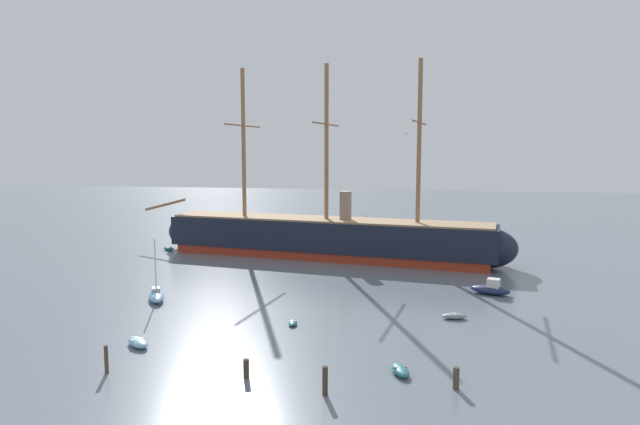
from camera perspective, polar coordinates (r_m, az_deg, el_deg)
The scene contains 14 objects.
tall_ship at distance 82.71m, azimuth 0.68°, elevation -2.61°, with size 60.67×16.04×29.27m.
dinghy_foreground_left at distance 48.87m, azimuth -18.75°, elevation -12.90°, with size 3.05×2.83×0.69m.
dinghy_foreground_right at distance 41.56m, azimuth 8.52°, elevation -16.22°, with size 1.92×2.72×0.59m.
dinghy_near_centre at distance 51.80m, azimuth -2.90°, elevation -11.59°, with size 1.03×1.89×0.43m.
sailboat_mid_left at distance 62.50m, azimuth -16.98°, elevation -8.35°, with size 4.05×5.39×6.91m.
dinghy_mid_right at distance 55.05m, azimuth 14.06°, elevation -10.61°, with size 2.52×1.41×0.56m.
motorboat_alongside_stern at distance 65.07m, azimuth 17.68°, elevation -7.72°, with size 4.77×3.10×1.86m.
dinghy_far_left at distance 92.40m, azimuth -15.75°, elevation -3.71°, with size 2.63×2.12×0.57m.
sailboat_distant_centre at distance 91.79m, azimuth 5.00°, elevation -3.44°, with size 2.56×4.51×5.63m.
mooring_piling_nearest at distance 43.99m, azimuth -21.73°, elevation -14.26°, with size 0.29×0.29×2.10m, color #4C3D2D.
mooring_piling_left_pair at distance 37.75m, azimuth 0.54°, elevation -17.41°, with size 0.37×0.37×2.00m, color #423323.
mooring_piling_right_pair at distance 39.80m, azimuth 14.24°, elevation -16.67°, with size 0.43×0.43×1.55m, color #4C3D2D.
mooring_piling_midwater at distance 40.73m, azimuth -7.84°, elevation -16.08°, with size 0.42×0.42×1.40m, color #423323.
seagull_in_flight at distance 56.76m, azimuth 9.27°, elevation 8.26°, with size 0.44×1.29×0.14m.
Camera 1 is at (10.92, -28.11, 16.32)m, focal length 30.17 mm.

